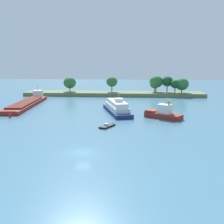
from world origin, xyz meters
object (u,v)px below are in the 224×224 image
at_px(tugboat, 163,114).
at_px(channel_buoy_red, 10,115).
at_px(white_riverboat, 117,107).
at_px(cargo_barge, 27,103).
at_px(fishing_skiff, 107,126).

height_order(tugboat, channel_buoy_red, tugboat).
distance_m(white_riverboat, channel_buoy_red, 31.62).
relative_size(cargo_barge, tugboat, 3.49).
height_order(fishing_skiff, white_riverboat, white_riverboat).
distance_m(cargo_barge, tugboat, 50.74).
bearing_deg(white_riverboat, tugboat, -28.36).
relative_size(white_riverboat, tugboat, 1.99).
bearing_deg(cargo_barge, fishing_skiff, -43.71).
relative_size(tugboat, channel_buoy_red, 5.67).
distance_m(white_riverboat, cargo_barge, 35.64).
relative_size(white_riverboat, channel_buoy_red, 11.26).
height_order(white_riverboat, channel_buoy_red, white_riverboat).
height_order(cargo_barge, tugboat, cargo_barge).
xyz_separation_m(fishing_skiff, cargo_barge, (-32.27, 30.84, 0.64)).
relative_size(fishing_skiff, channel_buoy_red, 2.70).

